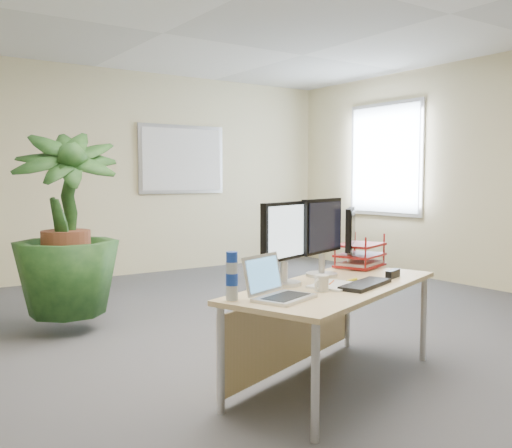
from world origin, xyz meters
TOP-DOWN VIEW (x-y plane):
  - floor at (0.00, 0.00)m, footprint 8.00×8.00m
  - back_wall at (0.00, 4.00)m, footprint 7.00×0.04m
  - whiteboard at (1.20, 3.97)m, footprint 1.30×0.04m
  - window at (3.47, 2.30)m, footprint 0.04×1.30m
  - desk at (-0.11, -0.51)m, footprint 1.78×1.21m
  - floor_plant at (-1.10, 1.59)m, footprint 1.03×1.03m
  - monitor_left at (-0.35, -0.42)m, footprint 0.45×0.21m
  - monitor_right at (0.05, -0.31)m, footprint 0.46×0.21m
  - monitor_dark at (0.45, -0.17)m, footprint 0.32×0.29m
  - laptop at (-0.63, -0.70)m, footprint 0.41×0.38m
  - keyboard at (0.03, -0.74)m, footprint 0.48×0.30m
  - coffee_mug at (-0.29, -0.69)m, footprint 0.12×0.08m
  - spiral_notebook at (-0.12, -0.63)m, footprint 0.37×0.32m
  - orange_pen at (-0.11, -0.58)m, footprint 0.11×0.08m
  - yellow_highlighter at (0.08, -0.56)m, footprint 0.12×0.04m
  - water_bottle at (-0.85, -0.60)m, footprint 0.07×0.07m
  - letter_tray at (0.53, -0.18)m, footprint 0.43×0.38m
  - stapler at (0.40, -0.62)m, footprint 0.16×0.09m

SIDE VIEW (x-z plane):
  - floor at x=0.00m, z-range 0.00..0.00m
  - desk at x=-0.11m, z-range 0.19..0.82m
  - spiral_notebook at x=-0.12m, z-range 0.63..0.64m
  - yellow_highlighter at x=0.08m, z-range 0.63..0.65m
  - keyboard at x=0.03m, z-range 0.63..0.66m
  - orange_pen at x=-0.11m, z-range 0.64..0.65m
  - stapler at x=0.40m, z-range 0.63..0.68m
  - coffee_mug at x=-0.29m, z-range 0.63..0.73m
  - laptop at x=-0.63m, z-range 0.57..0.81m
  - letter_tray at x=0.53m, z-range 0.62..0.79m
  - floor_plant at x=-1.10m, z-range 0.00..1.50m
  - water_bottle at x=-0.85m, z-range 0.63..0.89m
  - monitor_dark at x=0.45m, z-range 0.66..1.11m
  - monitor_left at x=-0.35m, z-range 0.67..1.18m
  - monitor_right at x=0.05m, z-range 0.67..1.19m
  - back_wall at x=0.00m, z-range 0.00..2.70m
  - whiteboard at x=1.20m, z-range 1.07..2.02m
  - window at x=3.47m, z-range 0.77..2.33m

